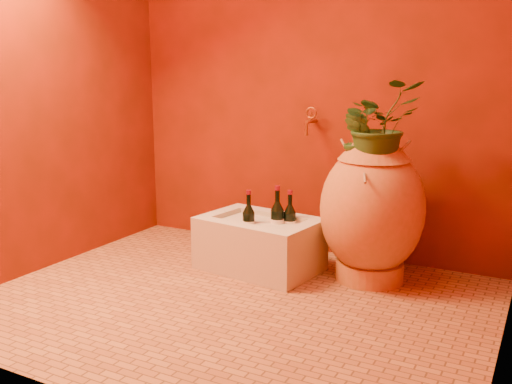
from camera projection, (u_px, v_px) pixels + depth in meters
The scene contains 11 objects.
floor at pixel (233, 302), 2.90m from camera, with size 2.50×2.50×0.00m, color #9C5F33.
wall_back at pixel (313, 54), 3.50m from camera, with size 2.50×0.02×2.50m, color #561C04.
wall_left at pixel (39, 53), 3.21m from camera, with size 0.02×2.00×2.50m, color #561C04.
amphora at pixel (372, 209), 3.13m from camera, with size 0.69×0.69×0.82m.
stone_basin at pixel (260, 245), 3.35m from camera, with size 0.72×0.54×0.31m.
wine_bottle_a at pixel (290, 223), 3.33m from camera, with size 0.07×0.07×0.30m.
wine_bottle_b at pixel (277, 221), 3.33m from camera, with size 0.08×0.08×0.33m.
wine_bottle_c at pixel (249, 223), 3.32m from camera, with size 0.07×0.07×0.30m.
wall_tap at pixel (310, 120), 3.50m from camera, with size 0.07×0.16×0.17m.
plant_main at pixel (379, 124), 3.01m from camera, with size 0.42×0.36×0.46m, color #1F4117.
plant_side at pixel (358, 141), 3.04m from camera, with size 0.18×0.14×0.33m, color #1F4117.
Camera 1 is at (1.38, -2.35, 1.15)m, focal length 40.00 mm.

